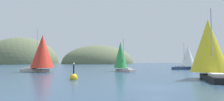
% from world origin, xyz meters
% --- Properties ---
extents(ground_plane, '(360.00, 360.00, 0.00)m').
position_xyz_m(ground_plane, '(0.00, 0.00, 0.00)').
color(ground_plane, '#2D4760').
extents(headland_center, '(59.39, 44.00, 30.57)m').
position_xyz_m(headland_center, '(5.00, 135.00, 0.00)').
color(headland_center, '#5B6647').
rests_on(headland_center, ground_plane).
extents(headland_left, '(56.05, 44.00, 41.44)m').
position_xyz_m(headland_left, '(-55.00, 135.00, 0.00)').
color(headland_left, '#5B6647').
rests_on(headland_left, ground_plane).
extents(sailboat_yellow_sail, '(7.09, 9.97, 9.94)m').
position_xyz_m(sailboat_yellow_sail, '(10.98, 6.45, 4.64)').
color(sailboat_yellow_sail, black).
rests_on(sailboat_yellow_sail, ground_plane).
extents(sailboat_scarlet_sail, '(9.51, 8.10, 10.32)m').
position_xyz_m(sailboat_scarlet_sail, '(-16.78, 27.60, 4.65)').
color(sailboat_scarlet_sail, '#B7B2A8').
rests_on(sailboat_scarlet_sail, ground_plane).
extents(sailboat_green_sail, '(4.98, 6.74, 8.06)m').
position_xyz_m(sailboat_green_sail, '(2.16, 27.30, 3.83)').
color(sailboat_green_sail, '#B7B2A8').
rests_on(sailboat_green_sail, ground_plane).
extents(sailboat_white_mainsail, '(7.77, 4.69, 8.06)m').
position_xyz_m(sailboat_white_mainsail, '(24.72, 34.94, 3.90)').
color(sailboat_white_mainsail, navy).
rests_on(sailboat_white_mainsail, ground_plane).
extents(channel_buoy, '(1.10, 1.10, 2.64)m').
position_xyz_m(channel_buoy, '(-8.43, 8.83, 0.37)').
color(channel_buoy, gold).
rests_on(channel_buoy, ground_plane).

